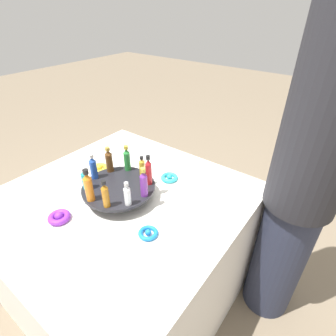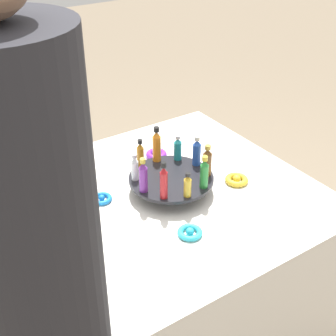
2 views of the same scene
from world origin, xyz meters
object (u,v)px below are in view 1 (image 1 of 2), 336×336
bottle_orange (89,186)px  ribbon_bow_blue (148,233)px  bottle_clear (127,195)px  bottle_teal (85,179)px  person_figure (307,176)px  bottle_green (127,159)px  ribbon_bow_teal (169,177)px  bottle_amber (105,195)px  bottle_blue (93,167)px  ribbon_bow_gold (99,168)px  ribbon_bow_purple (59,217)px  bottle_gold (142,166)px  display_stand (119,189)px  bottle_red (149,171)px  bottle_brown (109,160)px  bottle_purple (144,183)px

bottle_orange → ribbon_bow_blue: bearing=98.7°
bottle_clear → ribbon_bow_blue: bottle_clear is taller
bottle_teal → person_figure: person_figure is taller
bottle_green → ribbon_bow_teal: (-0.13, 0.15, -0.11)m
bottle_amber → bottle_blue: bearing=-117.0°
ribbon_bow_teal → ribbon_bow_gold: ribbon_bow_gold is taller
bottle_amber → ribbon_bow_purple: bearing=-50.0°
ribbon_bow_purple → person_figure: 1.02m
bottle_gold → bottle_orange: size_ratio=0.65×
display_stand → bottle_clear: bearing=63.0°
bottle_gold → bottle_amber: (0.25, 0.04, 0.01)m
bottle_red → ribbon_bow_purple: size_ratio=1.60×
bottle_orange → bottle_blue: bearing=-135.0°
bottle_orange → ribbon_bow_purple: bottle_orange is taller
bottle_orange → bottle_clear: bottle_orange is taller
bottle_green → ribbon_bow_purple: 0.38m
bottle_brown → person_figure: (-0.38, 0.77, 0.02)m
bottle_gold → bottle_blue: bottle_blue is taller
bottle_gold → bottle_red: 0.09m
bottle_green → bottle_teal: bearing=-9.0°
bottle_blue → bottle_teal: (0.07, 0.04, -0.01)m
display_stand → bottle_orange: (0.13, -0.02, 0.09)m
ribbon_bow_gold → person_figure: (-0.35, 0.90, 0.14)m
bottle_clear → person_figure: (-0.50, 0.53, 0.03)m
bottle_red → bottle_gold: bearing=-117.0°
bottle_orange → bottle_amber: bearing=99.0°
bottle_amber → ribbon_bow_blue: bearing=98.6°
bottle_red → ribbon_bow_gold: 0.36m
bottle_amber → ribbon_bow_gold: size_ratio=1.35×
bottle_green → bottle_orange: size_ratio=0.88×
bottle_orange → ribbon_bow_blue: bottle_orange is taller
ribbon_bow_gold → bottle_orange: bearing=45.3°
bottle_orange → bottle_red: bearing=153.0°
bottle_purple → ribbon_bow_gold: 0.40m
bottle_brown → bottle_purple: size_ratio=0.94×
bottle_gold → bottle_blue: 0.22m
bottle_orange → bottle_red: (-0.23, 0.12, -0.00)m
bottle_purple → bottle_clear: bearing=-9.0°
display_stand → bottle_red: size_ratio=2.23×
ribbon_bow_teal → bottle_teal: bearing=-28.6°
bottle_clear → bottle_purple: bottle_purple is taller
display_stand → bottle_red: bearing=135.0°
bottle_clear → display_stand: bearing=-117.0°
bottle_purple → ribbon_bow_blue: bearing=45.7°
bottle_red → person_figure: size_ratio=0.08×
display_stand → bottle_amber: bearing=27.0°
ribbon_bow_purple → display_stand: bearing=159.7°
bottle_brown → ribbon_bow_gold: bearing=-103.3°
bottle_gold → bottle_green: bearing=-81.0°
bottle_green → ribbon_bow_gold: (0.03, -0.19, -0.11)m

